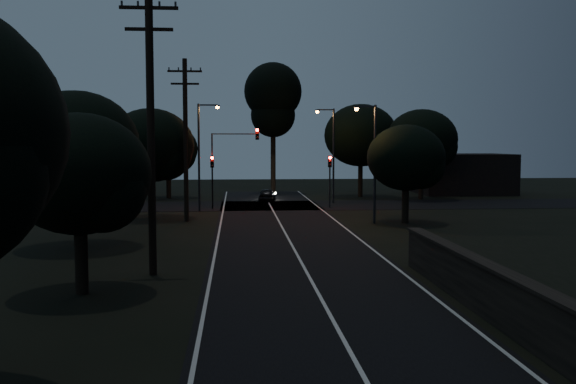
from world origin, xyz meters
TOP-DOWN VIEW (x-y plane):
  - road_surface at (0.00, 31.12)m, footprint 60.00×70.00m
  - utility_pole_mid at (-6.00, 15.00)m, footprint 2.20×0.30m
  - utility_pole_far at (-6.00, 32.00)m, footprint 2.20×0.30m
  - tree_left_b at (-7.83, 11.90)m, footprint 4.83×4.83m
  - tree_left_c at (-10.29, 21.88)m, footprint 6.06×6.06m
  - tree_left_d at (-8.29, 33.88)m, footprint 5.87×5.87m
  - tree_far_nw at (-8.81, 49.89)m, footprint 5.44×5.44m
  - tree_far_w at (-13.77, 45.87)m, footprint 6.36×6.36m
  - tree_far_ne at (9.25, 49.86)m, footprint 6.93×6.93m
  - tree_far_e at (14.23, 46.87)m, footprint 6.42×6.42m
  - tree_right_a at (8.17, 29.90)m, footprint 4.94×4.94m
  - tall_pine at (1.00, 55.00)m, footprint 5.80×5.80m
  - building_left at (-20.00, 52.00)m, footprint 10.00×8.00m
  - building_right at (20.00, 53.00)m, footprint 9.00×7.00m
  - signal_left at (-4.60, 39.99)m, footprint 0.28×0.35m
  - signal_right at (4.60, 39.99)m, footprint 0.28×0.35m
  - signal_mast at (-2.91, 39.99)m, footprint 3.70×0.35m
  - streetlight_a at (-5.31, 38.00)m, footprint 1.66×0.26m
  - streetlight_b at (5.31, 44.00)m, footprint 1.66×0.26m
  - streetlight_c at (5.83, 30.00)m, footprint 1.46×0.26m
  - car at (-0.05, 46.00)m, footprint 1.74×3.51m

SIDE VIEW (x-z plane):
  - road_surface at x=0.00m, z-range 0.00..0.03m
  - car at x=-0.05m, z-range 0.00..1.15m
  - building_right at x=20.00m, z-range 0.00..4.00m
  - building_left at x=-20.00m, z-range 0.00..4.40m
  - signal_left at x=-4.60m, z-range 0.79..4.89m
  - signal_right at x=4.60m, z-range 0.79..4.89m
  - tree_left_b at x=-7.83m, z-range 0.91..7.04m
  - tree_right_a at x=8.17m, z-range 0.93..7.21m
  - signal_mast at x=-2.91m, z-range 1.21..7.46m
  - streetlight_c at x=5.83m, z-range 0.60..8.10m
  - tree_far_nw at x=-8.81m, z-range 1.01..7.90m
  - streetlight_a at x=-5.31m, z-range 0.64..8.64m
  - streetlight_b at x=5.31m, z-range 0.64..8.64m
  - tree_left_d at x=-8.29m, z-range 1.10..8.55m
  - tree_left_c at x=-10.29m, z-range 1.12..8.77m
  - tree_far_w at x=-13.77m, z-range 1.22..9.33m
  - tree_far_e at x=14.23m, z-range 1.21..9.36m
  - utility_pole_far at x=-6.00m, z-range 0.23..10.73m
  - tree_far_ne at x=9.25m, z-range 1.29..10.06m
  - utility_pole_mid at x=-6.00m, z-range 0.24..11.24m
  - tall_pine at x=1.00m, z-range 2.90..16.09m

